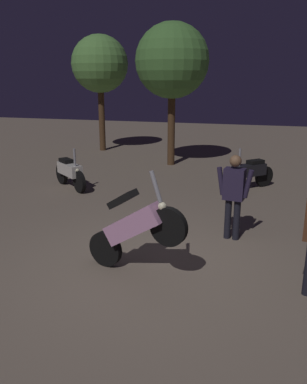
{
  "coord_description": "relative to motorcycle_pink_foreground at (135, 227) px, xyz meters",
  "views": [
    {
      "loc": [
        1.56,
        -5.32,
        2.84
      ],
      "look_at": [
        -0.14,
        0.74,
        1.0
      ],
      "focal_mm": 36.74,
      "sensor_mm": 36.0,
      "label": 1
    }
  ],
  "objects": [
    {
      "name": "tree_center_bg",
      "position": [
        -4.55,
        9.6,
        2.57
      ],
      "size": [
        2.17,
        2.17,
        4.42
      ],
      "color": "#4C331E",
      "rests_on": "ground_plane"
    },
    {
      "name": "ground_plane",
      "position": [
        0.14,
        0.26,
        -0.74
      ],
      "size": [
        40.0,
        40.0,
        0.0
      ],
      "primitive_type": "plane",
      "color": "#756656"
    },
    {
      "name": "motorcycle_black_parked_right",
      "position": [
        1.41,
        5.26,
        -0.31
      ],
      "size": [
        1.25,
        1.24,
        1.11
      ],
      "rotation": [
        0.0,
        0.0,
        3.92
      ],
      "color": "black",
      "rests_on": "ground_plane"
    },
    {
      "name": "person_rider_beside",
      "position": [
        1.27,
        1.75,
        0.17
      ],
      "size": [
        0.66,
        0.29,
        1.55
      ],
      "rotation": [
        0.0,
        0.0,
        4.56
      ],
      "color": "black",
      "rests_on": "ground_plane"
    },
    {
      "name": "tree_left_bg",
      "position": [
        -1.26,
        7.67,
        2.58
      ],
      "size": [
        2.35,
        2.35,
        4.52
      ],
      "color": "#4C331E",
      "rests_on": "ground_plane"
    },
    {
      "name": "motorcycle_white_parked_left",
      "position": [
        -3.16,
        4.08,
        -0.31
      ],
      "size": [
        1.37,
        1.11,
        1.11
      ],
      "rotation": [
        0.0,
        0.0,
        5.62
      ],
      "color": "black",
      "rests_on": "ground_plane"
    },
    {
      "name": "motorcycle_pink_foreground",
      "position": [
        0.0,
        0.0,
        0.0
      ],
      "size": [
        1.63,
        0.53,
        1.63
      ],
      "rotation": [
        0.0,
        0.0,
        -0.25
      ],
      "color": "black",
      "rests_on": "ground_plane"
    }
  ]
}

